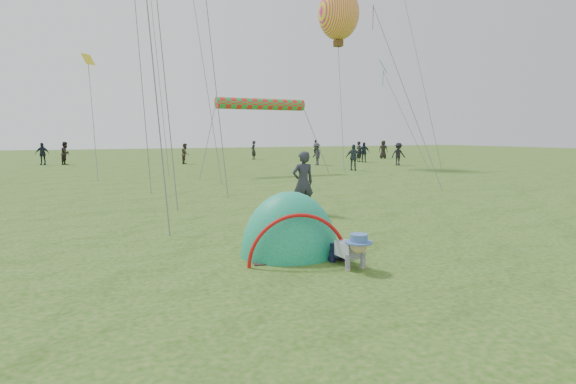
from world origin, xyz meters
name	(u,v)px	position (x,y,z in m)	size (l,w,h in m)	color
ground	(405,275)	(0.00, 0.00, 0.00)	(140.00, 140.00, 0.00)	#1B4C0C
crawling_toddler	(350,249)	(-0.57, 0.73, 0.32)	(0.58, 0.83, 0.64)	black
popup_tent	(290,254)	(-1.16, 1.90, 0.00)	(1.85, 1.52, 2.40)	#077F74
standing_adult	(303,183)	(1.08, 5.75, 0.89)	(0.65, 0.43, 1.78)	#282A34
crowd_person_0	(359,152)	(16.44, 25.68, 0.85)	(0.62, 0.41, 1.69)	black
crowd_person_1	(66,153)	(-5.48, 31.90, 0.86)	(0.83, 0.65, 1.71)	black
crowd_person_2	(354,157)	(11.02, 18.25, 0.82)	(0.96, 0.40, 1.64)	#32414B
crowd_person_6	(253,150)	(9.83, 32.85, 0.84)	(0.62, 0.40, 1.69)	#232327
crowd_person_7	(185,154)	(2.83, 29.09, 0.79)	(0.77, 0.60, 1.58)	#463B2F
crowd_person_8	(364,152)	(16.41, 24.96, 0.81)	(0.95, 0.40, 1.63)	#1D2639
crowd_person_9	(398,154)	(16.66, 20.90, 0.83)	(1.07, 0.61, 1.65)	black
crowd_person_12	(316,148)	(18.57, 37.04, 0.85)	(0.62, 0.41, 1.69)	black
crowd_person_14	(42,154)	(-7.06, 32.57, 0.82)	(0.97, 0.40, 1.65)	#1C2330
crowd_person_15	(317,154)	(11.32, 23.64, 0.82)	(1.06, 0.61, 1.64)	#2F2F37
crowd_person_16	(383,149)	(21.40, 29.00, 0.85)	(0.83, 0.54, 1.71)	black
balloon_kite	(339,17)	(12.19, 22.22, 10.33)	(2.85, 2.85, 3.99)	#ECF40F
rainbow_tube_kite	(261,104)	(4.90, 18.50, 3.96)	(0.64, 0.64, 5.26)	red
diamond_kite_4	(383,67)	(15.36, 21.25, 7.05)	(1.08, 1.08, 0.00)	teal
diamond_kite_8	(88,59)	(-3.86, 22.76, 6.45)	(0.71, 0.71, 0.00)	yellow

